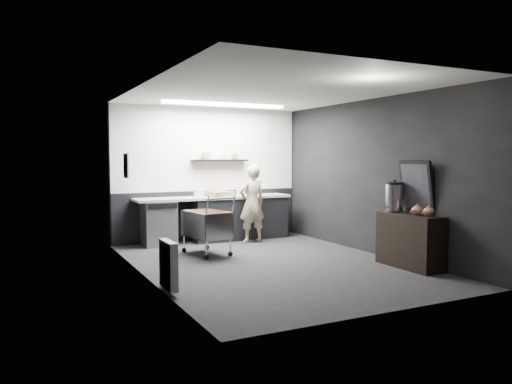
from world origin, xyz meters
name	(u,v)px	position (x,y,z in m)	size (l,w,h in m)	color
floor	(271,264)	(0.00, 0.00, 0.00)	(5.50, 5.50, 0.00)	black
ceiling	(272,92)	(0.00, 0.00, 2.70)	(5.50, 5.50, 0.00)	silver
wall_back	(208,174)	(0.00, 2.75, 1.35)	(5.50, 5.50, 0.00)	black
wall_front	(393,189)	(0.00, -2.75, 1.35)	(5.50, 5.50, 0.00)	black
wall_left	(145,182)	(-2.00, 0.00, 1.35)	(5.50, 5.50, 0.00)	black
wall_right	(372,177)	(2.00, 0.00, 1.35)	(5.50, 5.50, 0.00)	black
kitchen_wall_panel	(208,149)	(0.00, 2.73, 1.85)	(3.95, 0.02, 1.70)	silver
dado_panel	(209,215)	(0.00, 2.73, 0.50)	(3.95, 0.02, 1.00)	black
floating_shelf	(220,160)	(0.20, 2.62, 1.62)	(1.20, 0.22, 0.04)	black
wall_clock	(269,136)	(1.40, 2.72, 2.15)	(0.20, 0.20, 0.03)	silver
poster	(126,166)	(-1.98, 1.30, 1.55)	(0.02, 0.30, 0.40)	white
poster_red_band	(126,161)	(-1.98, 1.30, 1.62)	(0.01, 0.22, 0.10)	red
radiator	(168,265)	(-1.94, -0.90, 0.35)	(0.10, 0.50, 0.60)	silver
ceiling_strip	(225,105)	(0.00, 1.85, 2.67)	(2.40, 0.20, 0.04)	white
prep_counter	(221,218)	(0.14, 2.42, 0.46)	(3.20, 0.61, 0.90)	black
person	(252,204)	(0.62, 1.97, 0.77)	(0.56, 0.37, 1.54)	beige
shopping_cart	(206,227)	(-0.65, 1.18, 0.49)	(0.70, 1.01, 1.02)	silver
sideboard	(409,233)	(1.79, -1.15, 0.53)	(0.47, 1.09, 1.64)	black
fire_extinguisher	(168,265)	(-1.85, -0.56, 0.27)	(0.17, 0.17, 0.55)	red
cardboard_box	(219,194)	(0.09, 2.37, 0.95)	(0.51, 0.39, 0.10)	#8D684B
pink_tub	(241,191)	(0.58, 2.42, 0.99)	(0.18, 0.18, 0.18)	beige
white_container	(199,193)	(-0.34, 2.37, 0.98)	(0.17, 0.13, 0.15)	silver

